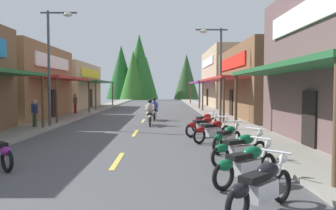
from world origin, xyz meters
TOP-DOWN VIEW (x-y plane):
  - ground at (0.00, 23.90)m, footprint 9.05×77.80m
  - sidewalk_left at (-5.56, 23.90)m, footprint 2.08×77.80m
  - sidewalk_right at (5.56, 23.90)m, footprint 2.08×77.80m
  - centerline_dashes at (0.00, 26.67)m, footprint 0.16×50.81m
  - storefront_left_far at (-10.12, 35.31)m, footprint 8.93×11.84m
  - storefront_right_middle at (10.49, 24.52)m, footprint 9.66×12.84m
  - storefront_right_far at (9.84, 38.94)m, footprint 8.35×13.42m
  - streetlamp_left at (-4.64, 17.31)m, footprint 1.98×0.30m
  - streetlamp_right at (4.63, 19.64)m, footprint 1.98×0.30m
  - motorcycle_parked_right_0 at (3.10, 4.50)m, footprint 1.61×1.56m
  - motorcycle_parked_right_1 at (3.25, 6.23)m, footprint 1.78×1.35m
  - motorcycle_parked_right_2 at (3.56, 8.19)m, footprint 1.89×1.19m
  - motorcycle_parked_right_3 at (3.59, 10.28)m, footprint 1.34×1.79m
  - motorcycle_parked_right_4 at (3.38, 12.30)m, footprint 1.79×1.34m
  - motorcycle_parked_right_5 at (3.20, 14.02)m, footprint 1.82×1.30m
  - motorcycle_parked_right_6 at (3.48, 15.96)m, footprint 1.53×1.63m
  - rider_cruising_lead at (0.57, 18.45)m, footprint 0.60×2.14m
  - rider_cruising_trailing at (0.74, 21.63)m, footprint 0.60×2.14m
  - pedestrian_by_shop at (-5.94, 26.51)m, footprint 0.45×0.43m
  - pedestrian_browsing at (-5.57, 16.85)m, footprint 0.48×0.42m
  - treeline_backdrop at (-3.21, 65.59)m, footprint 18.62×9.01m

SIDE VIEW (x-z plane):
  - ground at x=0.00m, z-range -0.10..0.00m
  - centerline_dashes at x=0.00m, z-range 0.00..0.01m
  - sidewalk_left at x=-5.56m, z-range 0.00..0.12m
  - sidewalk_right at x=5.56m, z-range 0.00..0.12m
  - motorcycle_parked_right_0 at x=3.10m, z-range -0.03..1.01m
  - motorcycle_parked_right_1 at x=3.25m, z-range -0.03..1.01m
  - motorcycle_parked_right_2 at x=3.56m, z-range -0.03..1.01m
  - motorcycle_parked_right_3 at x=3.59m, z-range -0.03..1.01m
  - motorcycle_parked_right_4 at x=3.38m, z-range -0.03..1.01m
  - motorcycle_parked_right_5 at x=3.20m, z-range -0.03..1.01m
  - motorcycle_parked_right_6 at x=3.48m, z-range -0.03..1.01m
  - rider_cruising_lead at x=0.57m, z-range -0.13..1.44m
  - rider_cruising_trailing at x=0.74m, z-range -0.13..1.44m
  - pedestrian_browsing at x=-5.57m, z-range 0.12..1.70m
  - pedestrian_by_shop at x=-5.94m, z-range 0.14..1.86m
  - storefront_left_far at x=-10.12m, z-range 0.01..4.82m
  - storefront_right_middle at x=10.49m, z-range 0.00..5.30m
  - storefront_right_far at x=9.84m, z-range 0.00..6.76m
  - streetlamp_right at x=4.63m, z-range 0.91..6.81m
  - streetlamp_left at x=-4.64m, z-range 0.93..7.34m
  - treeline_backdrop at x=-3.21m, z-range -1.06..11.78m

